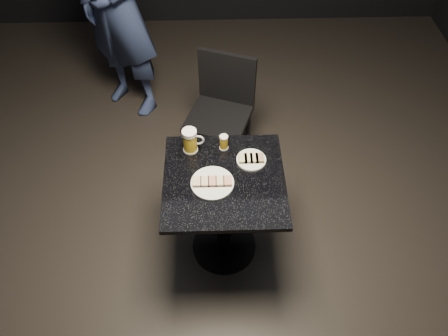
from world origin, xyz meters
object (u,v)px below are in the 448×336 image
(table, at_px, (224,204))
(beer_mug, at_px, (190,141))
(patron, at_px, (117,6))
(chair, at_px, (222,107))
(plate_large, at_px, (212,183))
(plate_small, at_px, (251,160))
(beer_tumbler, at_px, (224,142))

(table, xyz_separation_m, beer_mug, (-0.19, 0.23, 0.32))
(patron, height_order, chair, patron)
(plate_large, height_order, beer_mug, beer_mug)
(plate_small, relative_size, patron, 0.09)
(plate_small, xyz_separation_m, beer_tumbler, (-0.16, 0.11, 0.04))
(beer_mug, distance_m, chair, 0.78)
(beer_mug, bearing_deg, patron, 113.44)
(patron, bearing_deg, table, -30.33)
(chair, bearing_deg, plate_large, -94.60)
(plate_large, height_order, table, plate_large)
(table, relative_size, beer_tumbler, 7.65)
(beer_mug, height_order, beer_tumbler, beer_mug)
(plate_small, bearing_deg, table, -141.21)
(beer_tumbler, height_order, chair, chair)
(plate_small, bearing_deg, chair, 101.41)
(plate_large, bearing_deg, plate_small, 36.06)
(plate_large, height_order, plate_small, same)
(plate_large, xyz_separation_m, chair, (0.08, 0.94, -0.25))
(plate_large, distance_m, plate_small, 0.29)
(table, height_order, beer_tumbler, beer_tumbler)
(beer_tumbler, relative_size, chair, 0.11)
(plate_large, bearing_deg, table, 28.55)
(beer_tumbler, xyz_separation_m, chair, (0.00, 0.66, -0.30))
(plate_small, bearing_deg, patron, 123.07)
(plate_large, relative_size, beer_tumbler, 2.51)
(plate_small, relative_size, beer_tumbler, 1.80)
(beer_tumbler, bearing_deg, beer_mug, -176.95)
(chair, bearing_deg, beer_mug, -106.67)
(beer_mug, bearing_deg, table, -50.37)
(beer_mug, bearing_deg, beer_tumbler, 3.05)
(plate_large, relative_size, patron, 0.13)
(plate_large, distance_m, beer_tumbler, 0.29)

